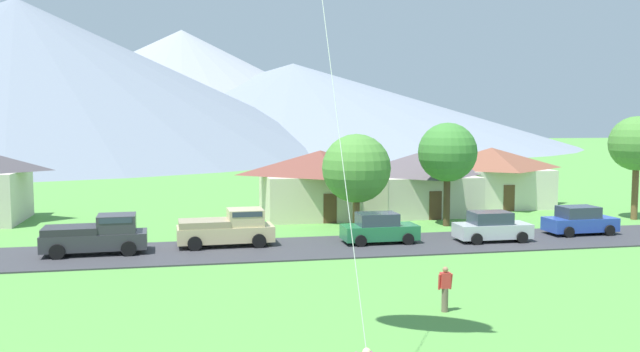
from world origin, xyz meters
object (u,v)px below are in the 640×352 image
parked_car_silver_mid_east (492,227)px  watcher_person (445,288)px  parked_car_blue_east_end (580,221)px  tree_near_left (448,153)px  pickup_truck_charcoal_east_side (98,235)px  tree_left_of_center (637,144)px  tree_center (356,169)px  house_leftmost (491,176)px  parked_car_green_mid_west (379,229)px  pickup_truck_sand_west_side (228,228)px  house_right_center (320,182)px  house_rightmost (417,182)px

parked_car_silver_mid_east → watcher_person: size_ratio=2.52×
parked_car_blue_east_end → watcher_person: (-13.97, -13.35, 0.01)m
tree_near_left → pickup_truck_charcoal_east_side: bearing=-166.2°
parked_car_blue_east_end → watcher_person: size_ratio=2.53×
tree_left_of_center → tree_center: (-20.21, -1.00, -1.31)m
pickup_truck_charcoal_east_side → house_leftmost: bearing=25.9°
parked_car_green_mid_west → pickup_truck_sand_west_side: (-8.34, 0.80, 0.19)m
tree_near_left → parked_car_silver_mid_east: (0.33, -5.91, -3.94)m
tree_near_left → parked_car_blue_east_end: tree_near_left is taller
house_leftmost → parked_car_silver_mid_east: size_ratio=2.08×
tree_near_left → watcher_person: (-7.44, -18.19, -3.92)m
tree_left_of_center → pickup_truck_sand_west_side: size_ratio=1.36×
tree_near_left → parked_car_silver_mid_east: tree_near_left is taller
house_leftmost → parked_car_silver_mid_east: (-6.90, -14.51, -1.56)m
house_right_center → parked_car_silver_mid_east: (7.57, -11.75, -1.59)m
parked_car_blue_east_end → pickup_truck_sand_west_side: size_ratio=0.81×
house_right_center → parked_car_blue_east_end: (13.77, -10.69, -1.59)m
pickup_truck_charcoal_east_side → tree_near_left: bearing=13.8°
house_leftmost → tree_center: tree_center is taller
pickup_truck_sand_west_side → watcher_person: size_ratio=3.14×
house_leftmost → parked_car_blue_east_end: house_leftmost is taller
tree_center → parked_car_green_mid_west: size_ratio=1.44×
house_leftmost → tree_left_of_center: tree_left_of_center is taller
house_rightmost → pickup_truck_sand_west_side: (-14.68, -10.81, -1.24)m
house_leftmost → pickup_truck_charcoal_east_side: house_leftmost is taller
parked_car_silver_mid_east → pickup_truck_charcoal_east_side: bearing=178.1°
parked_car_green_mid_west → parked_car_blue_east_end: bearing=1.4°
house_leftmost → parked_car_silver_mid_east: bearing=-115.4°
tree_near_left → house_right_center: bearing=141.1°
house_right_center → watcher_person: bearing=-90.5°
watcher_person → pickup_truck_charcoal_east_side: bearing=136.5°
tree_near_left → parked_car_silver_mid_east: bearing=-86.8°
house_rightmost → watcher_person: 25.86m
parked_car_blue_east_end → watcher_person: parked_car_blue_east_end is taller
tree_center → house_right_center: bearing=97.5°
house_right_center → tree_near_left: (7.24, -5.84, 2.35)m
house_leftmost → watcher_person: bearing=-118.7°
parked_car_green_mid_west → watcher_person: bearing=-95.9°
house_leftmost → pickup_truck_charcoal_east_side: size_ratio=1.67×
house_rightmost → tree_near_left: bearing=-92.1°
watcher_person → house_right_center: bearing=89.5°
house_rightmost → watcher_person: house_rightmost is taller
tree_left_of_center → pickup_truck_sand_west_side: tree_left_of_center is taller
house_leftmost → tree_near_left: (-7.22, -8.60, 2.38)m
tree_center → tree_near_left: bearing=8.6°
parked_car_green_mid_west → pickup_truck_charcoal_east_side: pickup_truck_charcoal_east_side is taller
house_leftmost → tree_center: bearing=-144.8°
tree_left_of_center → parked_car_green_mid_west: 21.09m
parked_car_blue_east_end → tree_left_of_center: bearing=33.6°
house_rightmost → parked_car_blue_east_end: bearing=-60.9°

